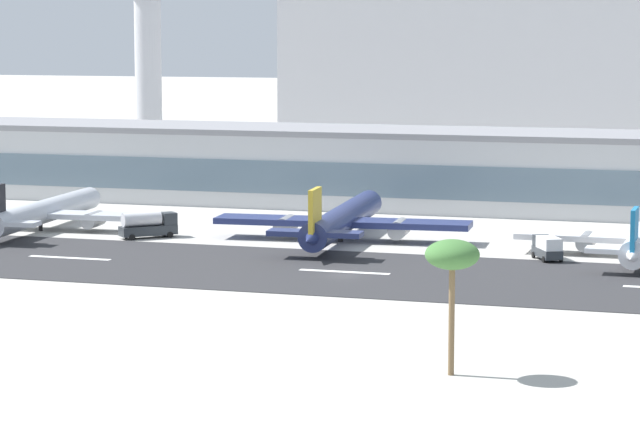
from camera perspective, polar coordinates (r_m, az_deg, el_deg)
name	(u,v)px	position (r m, az deg, el deg)	size (l,w,h in m)	color
ground_plane	(344,276)	(182.42, 0.96, -2.61)	(1400.00, 1400.00, 0.00)	#B2AFA8
runway_strip	(350,272)	(185.11, 1.21, -2.45)	(800.00, 33.71, 0.08)	#2D2D30
runway_centreline_dash_3	(70,258)	(199.45, -9.83, -1.85)	(12.00, 1.20, 0.01)	white
runway_centreline_dash_4	(344,272)	(185.32, 0.97, -2.43)	(12.00, 1.20, 0.01)	white
terminal_building	(403,168)	(253.35, 3.30, 1.68)	(189.30, 22.86, 13.60)	#B7BABC
control_tower	(148,42)	(313.58, -6.80, 6.59)	(11.28, 11.28, 46.30)	silver
distant_hotel_block	(496,58)	(369.87, 6.95, 5.96)	(105.22, 34.34, 47.05)	#BCBCC1
airliner_black_tail_gate_0	(41,213)	(227.36, -10.94, -0.09)	(37.23, 41.50, 8.66)	silver
airliner_gold_tail_gate_1	(341,221)	(211.63, 0.83, -0.41)	(38.20, 46.26, 9.66)	navy
service_box_truck_0	(547,247)	(197.08, 8.94, -1.44)	(4.91, 6.43, 3.25)	#2D3338
service_fuel_truck_1	(148,224)	(216.96, -6.78, -0.55)	(7.95, 7.75, 3.95)	#2D3338
palm_tree_2	(452,257)	(129.60, 5.23, -1.85)	(4.91, 4.91, 12.35)	brown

